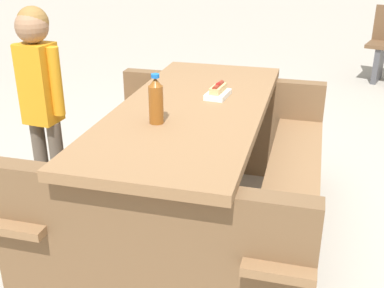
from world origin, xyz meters
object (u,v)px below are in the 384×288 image
hotdog_tray (218,92)px  soda_bottle (156,101)px  picnic_table (192,157)px  child_in_coat (40,84)px

hotdog_tray → soda_bottle: bearing=143.8°
picnic_table → hotdog_tray: hotdog_tray is taller
child_in_coat → picnic_table: bearing=-105.1°
soda_bottle → hotdog_tray: (0.41, -0.30, -0.08)m
picnic_table → soda_bottle: 0.52m
picnic_table → child_in_coat: 0.99m
picnic_table → child_in_coat: child_in_coat is taller
picnic_table → soda_bottle: bearing=148.5°
soda_bottle → hotdog_tray: 0.52m
picnic_table → hotdog_tray: bearing=-43.3°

